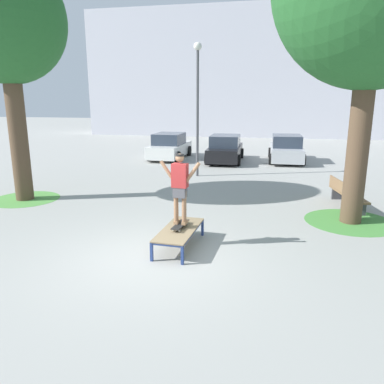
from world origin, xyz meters
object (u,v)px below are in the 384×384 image
object	(u,v)px
skateboard	(180,225)
light_post	(198,91)
tree_near_left	(6,23)
car_silver	(286,149)
car_white	(170,147)
skate_box	(179,231)
park_bench	(346,194)
skater	(180,184)
car_black	(225,149)

from	to	relation	value
skateboard	light_post	distance (m)	9.17
tree_near_left	car_silver	bearing A→B (deg)	48.26
light_post	tree_near_left	bearing A→B (deg)	-134.21
car_white	car_silver	xyz separation A→B (m)	(6.79, 0.23, 0.00)
skate_box	park_bench	size ratio (longest dim) A/B	0.80
skate_box	car_white	size ratio (longest dim) A/B	0.46
skate_box	park_bench	world-z (taller)	park_bench
skate_box	tree_near_left	distance (m)	8.98
car_white	skate_box	bearing A→B (deg)	-74.04
car_white	skateboard	bearing A→B (deg)	-73.92
skate_box	skater	size ratio (longest dim) A/B	1.15
skate_box	car_silver	bearing A→B (deg)	77.91
skater	car_white	distance (m)	13.95
skate_box	skateboard	xyz separation A→B (m)	(0.01, 0.09, 0.12)
light_post	skateboard	bearing A→B (deg)	-81.79
skater	car_black	bearing A→B (deg)	92.06
car_white	park_bench	distance (m)	12.29
skateboard	car_silver	world-z (taller)	car_silver
car_black	skater	bearing A→B (deg)	-87.94
skate_box	skateboard	distance (m)	0.15
car_black	car_silver	bearing A→B (deg)	12.39
car_silver	park_bench	size ratio (longest dim) A/B	1.73
skateboard	car_silver	bearing A→B (deg)	77.85
car_silver	light_post	world-z (taller)	light_post
car_white	light_post	size ratio (longest dim) A/B	0.73
tree_near_left	car_white	world-z (taller)	tree_near_left
skateboard	car_white	bearing A→B (deg)	106.08
car_black	car_silver	distance (m)	3.47
skateboard	skater	bearing A→B (deg)	83.95
car_white	light_post	xyz separation A→B (m)	(2.64, -4.91, 3.13)
car_black	park_bench	distance (m)	9.83
car_black	car_silver	size ratio (longest dim) A/B	1.00
skate_box	park_bench	distance (m)	6.41
car_white	car_black	bearing A→B (deg)	-8.67
skater	car_silver	size ratio (longest dim) A/B	0.40
skater	park_bench	size ratio (longest dim) A/B	0.69
car_black	light_post	distance (m)	5.45
car_white	park_bench	bearing A→B (deg)	-46.86
skate_box	park_bench	bearing A→B (deg)	44.71
skater	light_post	bearing A→B (deg)	98.21
park_bench	car_silver	bearing A→B (deg)	99.97
skater	skateboard	bearing A→B (deg)	-96.05
tree_near_left	light_post	bearing A→B (deg)	45.79
skater	park_bench	distance (m)	6.43
car_silver	light_post	size ratio (longest dim) A/B	0.73
skater	park_bench	bearing A→B (deg)	44.14
car_silver	skateboard	bearing A→B (deg)	-102.15
tree_near_left	car_white	bearing A→B (deg)	75.95
light_post	skate_box	bearing A→B (deg)	-81.92
skateboard	light_post	world-z (taller)	light_post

